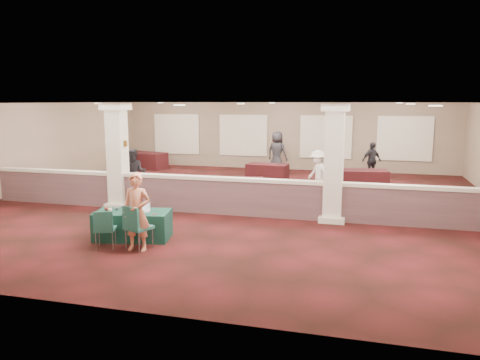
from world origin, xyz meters
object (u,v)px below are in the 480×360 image
(far_table_front_right, at_px, (338,197))
(far_table_back_right, at_px, (362,180))
(conf_chair_main, at_px, (135,224))
(far_table_back_center, at_px, (267,172))
(far_table_front_center, at_px, (235,190))
(woman, at_px, (137,212))
(far_table_back_left, at_px, (147,160))
(attendee_c, at_px, (372,161))
(conf_chair_side, at_px, (104,226))
(far_table_front_left, at_px, (70,183))
(near_table, at_px, (133,225))
(attendee_d, at_px, (277,153))
(attendee_b, at_px, (318,173))
(attendee_a, at_px, (135,173))

(far_table_front_right, distance_m, far_table_back_right, 3.25)
(conf_chair_main, distance_m, far_table_front_right, 6.83)
(far_table_back_center, bearing_deg, far_table_front_center, -92.30)
(conf_chair_main, relative_size, woman, 0.58)
(far_table_back_left, xyz_separation_m, attendee_c, (10.59, -0.50, 0.39))
(conf_chair_side, relative_size, far_table_front_left, 0.52)
(near_table, relative_size, woman, 1.01)
(far_table_front_right, xyz_separation_m, attendee_d, (-3.08, 6.25, 0.63))
(far_table_front_center, distance_m, attendee_c, 7.19)
(near_table, distance_m, attendee_c, 11.83)
(far_table_back_left, xyz_separation_m, attendee_b, (8.76, -4.61, 0.40))
(near_table, height_order, woman, woman)
(conf_chair_main, xyz_separation_m, conf_chair_side, (-0.71, -0.11, -0.07))
(conf_chair_side, xyz_separation_m, far_table_back_center, (1.63, 9.95, -0.18))
(conf_chair_side, height_order, far_table_back_center, conf_chair_side)
(conf_chair_main, height_order, woman, woman)
(near_table, height_order, far_table_front_right, near_table)
(far_table_back_left, bearing_deg, conf_chair_main, -64.89)
(far_table_front_center, xyz_separation_m, far_table_back_center, (0.17, 4.36, -0.03))
(far_table_back_right, height_order, attendee_a, attendee_a)
(far_table_front_right, bearing_deg, attendee_a, -179.17)
(conf_chair_main, bearing_deg, far_table_back_right, 80.39)
(woman, relative_size, far_table_back_right, 0.95)
(near_table, distance_m, attendee_a, 5.21)
(far_table_front_right, bearing_deg, conf_chair_main, -126.55)
(far_table_front_right, bearing_deg, near_table, -133.88)
(conf_chair_side, distance_m, far_table_front_center, 5.78)
(conf_chair_side, bearing_deg, far_table_back_right, 37.99)
(far_table_front_left, xyz_separation_m, attendee_a, (2.66, -0.10, 0.49))
(conf_chair_side, relative_size, attendee_a, 0.53)
(woman, distance_m, far_table_front_right, 6.83)
(far_table_back_center, bearing_deg, far_table_front_right, -54.24)
(far_table_front_left, distance_m, attendee_d, 9.01)
(far_table_front_right, xyz_separation_m, attendee_c, (1.05, 5.70, 0.46))
(far_table_back_left, bearing_deg, woman, -64.72)
(near_table, distance_m, far_table_front_right, 6.55)
(far_table_back_center, bearing_deg, conf_chair_main, -95.38)
(near_table, bearing_deg, attendee_d, 71.47)
(conf_chair_side, relative_size, far_table_front_center, 0.48)
(far_table_front_center, relative_size, far_table_back_left, 0.95)
(far_table_back_left, bearing_deg, far_table_front_center, -44.87)
(attendee_c, relative_size, attendee_d, 0.82)
(conf_chair_main, xyz_separation_m, attendee_d, (0.98, 11.73, 0.37))
(attendee_d, bearing_deg, attendee_b, 133.12)
(far_table_back_right, relative_size, attendee_d, 0.96)
(conf_chair_side, bearing_deg, attendee_c, 42.78)
(near_table, bearing_deg, far_table_back_right, 45.38)
(near_table, xyz_separation_m, conf_chair_side, (-0.23, -0.87, 0.18))
(attendee_b, bearing_deg, conf_chair_main, -63.30)
(near_table, distance_m, far_table_front_left, 6.88)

